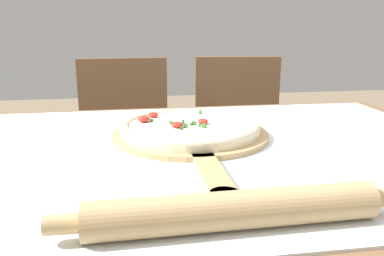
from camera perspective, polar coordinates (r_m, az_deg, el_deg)
name	(u,v)px	position (r m, az deg, el deg)	size (l,w,h in m)	color
dining_table	(216,197)	(0.95, 3.35, -9.65)	(1.26, 0.94, 0.77)	brown
towel_cloth	(216,149)	(0.90, 3.46, -2.92)	(1.18, 0.86, 0.00)	silver
pizza_peel	(191,137)	(0.96, -0.08, -1.25)	(0.38, 0.58, 0.01)	tan
pizza	(190,127)	(0.98, -0.31, 0.15)	(0.33, 0.33, 0.03)	beige
rolling_pin	(234,210)	(0.56, 5.94, -11.40)	(0.49, 0.06, 0.05)	tan
chair_left	(126,149)	(1.76, -9.31, -2.93)	(0.40, 0.40, 0.90)	brown
chair_right	(239,144)	(1.82, 6.59, -2.21)	(0.44, 0.44, 0.90)	brown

